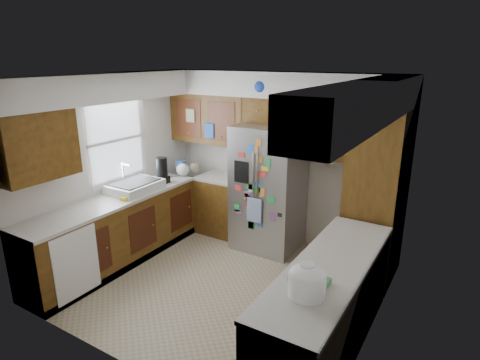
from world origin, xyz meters
name	(u,v)px	position (x,y,z in m)	size (l,w,h in m)	color
floor	(222,283)	(0.00, 0.00, 0.00)	(3.60, 3.60, 0.00)	tan
room_shell	(230,133)	(-0.11, 0.36, 1.82)	(3.64, 3.24, 2.52)	silver
left_counter_run	(141,227)	(-1.36, 0.03, 0.43)	(1.36, 3.20, 0.92)	#41270C
right_counter_run	(327,312)	(1.50, -0.47, 0.42)	(0.63, 2.25, 0.92)	#41270C
pantry	(376,196)	(1.50, 1.15, 1.07)	(0.60, 0.90, 2.15)	#41270C
fridge	(268,188)	(0.00, 1.20, 0.90)	(0.90, 0.79, 1.80)	#A1A1A6
bridge_cabinet	(277,111)	(0.00, 1.43, 1.98)	(0.96, 0.34, 0.35)	#41270C
fridge_top_items	(276,88)	(-0.01, 1.39, 2.29)	(0.74, 0.39, 0.31)	#14359B
sink_assembly	(135,186)	(-1.50, 0.10, 0.99)	(0.52, 0.73, 0.37)	white
left_counter_clutter	(172,170)	(-1.44, 0.81, 1.05)	(0.35, 0.88, 0.38)	black
rice_cooker	(307,280)	(1.50, -1.04, 1.05)	(0.30, 0.29, 0.26)	white
paper_towel	(307,279)	(1.49, -1.03, 1.05)	(0.12, 0.12, 0.27)	white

